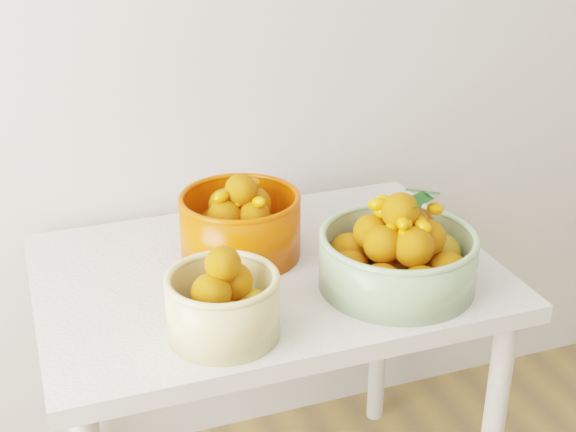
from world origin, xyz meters
name	(u,v)px	position (x,y,z in m)	size (l,w,h in m)	color
table	(267,305)	(-0.19, 1.60, 0.65)	(1.00, 0.70, 0.75)	silver
bowl_cream	(223,302)	(-0.34, 1.38, 0.82)	(0.25, 0.25, 0.19)	#DCC87D
bowl_green	(398,255)	(0.05, 1.43, 0.82)	(0.38, 0.38, 0.21)	#8DB27D
bowl_orange	(240,223)	(-0.22, 1.68, 0.83)	(0.33, 0.33, 0.20)	#D23803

